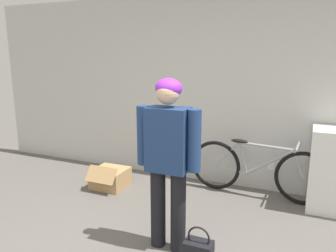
# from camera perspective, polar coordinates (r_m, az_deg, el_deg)

# --- Properties ---
(wall_back) EXTENTS (8.00, 0.07, 2.60)m
(wall_back) POSITION_cam_1_polar(r_m,az_deg,el_deg) (4.48, 11.27, 5.82)
(wall_back) COLOR silver
(wall_back) RESTS_ON ground_plane
(person) EXTENTS (0.61, 0.24, 1.60)m
(person) POSITION_cam_1_polar(r_m,az_deg,el_deg) (2.93, 0.01, -4.41)
(person) COLOR black
(person) RESTS_ON ground_plane
(bicycle) EXTENTS (1.77, 0.46, 0.74)m
(bicycle) POSITION_cam_1_polar(r_m,az_deg,el_deg) (4.34, 15.21, -7.36)
(bicycle) COLOR black
(bicycle) RESTS_ON ground_plane
(cardboard_box) EXTENTS (0.45, 0.49, 0.34)m
(cardboard_box) POSITION_cam_1_polar(r_m,az_deg,el_deg) (4.63, -10.04, -8.88)
(cardboard_box) COLOR tan
(cardboard_box) RESTS_ON ground_plane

